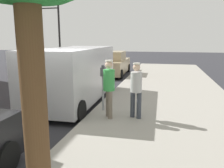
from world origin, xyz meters
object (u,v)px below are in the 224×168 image
Objects in this scene: pedestrian_in_gray at (136,87)px; pedestrian_in_green at (109,85)px; parked_van at (74,74)px; parked_sedan_ahead at (113,64)px; traffic_light_corner at (50,27)px; parking_meter_near at (103,80)px.

pedestrian_in_gray is 0.95× the size of pedestrian_in_green.
parked_van is (-1.86, 1.84, 0.01)m from pedestrian_in_green.
parked_sedan_ahead is at bearing 91.36° from parked_van.
parked_van is (-2.65, 1.69, 0.06)m from pedestrian_in_gray.
pedestrian_in_green is 0.33× the size of traffic_light_corner.
pedestrian_in_green is at bearing -55.18° from traffic_light_corner.
pedestrian_in_green reaches higher than pedestrian_in_gray.
parking_meter_near is 0.74m from pedestrian_in_green.
parking_meter_near is 1.25m from pedestrian_in_gray.
parking_meter_near is 8.65m from parked_sedan_ahead.
traffic_light_corner is at bearing 127.72° from pedestrian_in_gray.
parked_van is at bearing 141.46° from parking_meter_near.
pedestrian_in_green is at bearing -60.72° from parking_meter_near.
pedestrian_in_gray is 0.32× the size of traffic_light_corner.
traffic_light_corner is at bearing 157.57° from parked_sedan_ahead.
parked_van is 11.82m from traffic_light_corner.
parked_sedan_ahead is at bearing 102.59° from pedestrian_in_green.
pedestrian_in_gray is (1.15, -0.49, -0.09)m from parking_meter_near.
parked_van reaches higher than parked_sedan_ahead.
pedestrian_in_gray is 0.80m from pedestrian_in_green.
parked_van is 1.18× the size of parked_sedan_ahead.
traffic_light_corner is (-8.86, 11.46, 2.42)m from pedestrian_in_gray.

